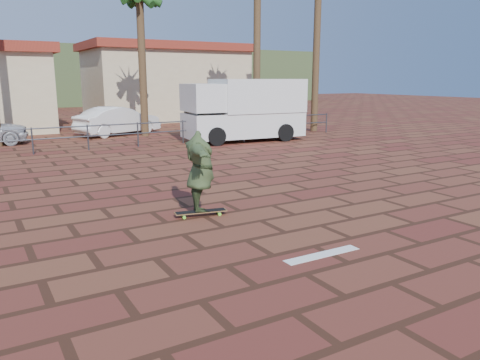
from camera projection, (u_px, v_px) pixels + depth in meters
name	position (u px, v px, depth m)	size (l,w,h in m)	color
ground	(246.00, 240.00, 8.15)	(120.00, 120.00, 0.00)	brown
paint_stripe	(322.00, 255.00, 7.48)	(1.40, 0.22, 0.01)	white
guardrail	(88.00, 133.00, 18.14)	(24.06, 0.06, 1.00)	#47494F
building_east	(166.00, 82.00, 31.81)	(10.60, 6.60, 5.00)	beige
hill_front	(5.00, 76.00, 49.74)	(70.00, 18.00, 6.00)	#384C28
longboard	(201.00, 212.00, 9.57)	(1.09, 0.45, 0.11)	olive
skateboarder	(200.00, 172.00, 9.39)	(2.03, 0.55, 1.65)	#374826
campervan	(244.00, 109.00, 20.88)	(5.42, 2.66, 2.73)	silver
car_white	(118.00, 121.00, 23.15)	(1.48, 4.24, 1.40)	white
street_sign	(244.00, 102.00, 20.37)	(0.51, 0.08, 2.51)	gray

